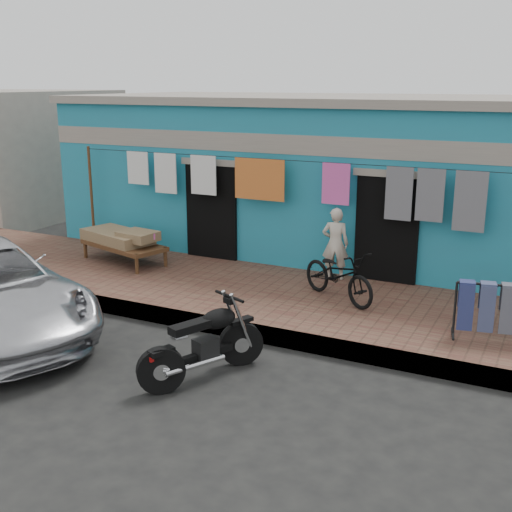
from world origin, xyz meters
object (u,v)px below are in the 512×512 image
(seated_person, at_px, (335,244))
(charpoy, at_px, (124,246))
(motorcycle, at_px, (202,341))
(bicycle, at_px, (339,269))

(seated_person, bearing_deg, charpoy, -3.32)
(seated_person, distance_m, motorcycle, 4.04)
(seated_person, relative_size, bicycle, 0.81)
(charpoy, bearing_deg, bicycle, -3.52)
(bicycle, height_order, motorcycle, bicycle)
(seated_person, relative_size, charpoy, 0.63)
(seated_person, bearing_deg, bicycle, 98.41)
(bicycle, xyz_separation_m, motorcycle, (-0.76, -2.96, -0.25))
(motorcycle, relative_size, charpoy, 0.81)
(seated_person, xyz_separation_m, motorcycle, (-0.32, -4.01, -0.38))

